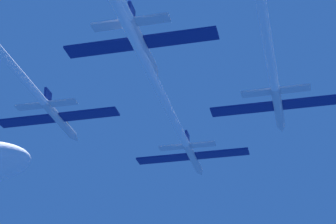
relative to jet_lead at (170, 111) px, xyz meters
The scene contains 2 objects.
jet_lead is the anchor object (origin of this frame).
jet_right_wing 23.49m from the jet_lead, 47.43° to the right, with size 19.61×65.37×3.25m.
Camera 1 is at (19.04, -98.69, -43.09)m, focal length 66.45 mm.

